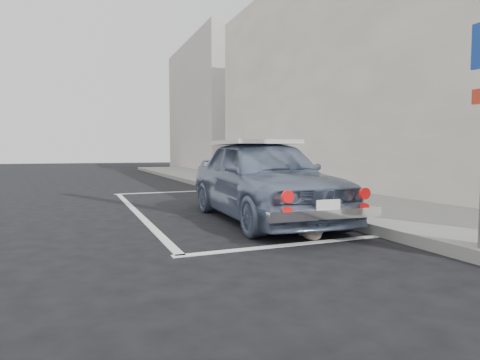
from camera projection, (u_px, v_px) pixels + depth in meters
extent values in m
plane|color=black|center=(239.00, 240.00, 5.21)|extent=(80.00, 80.00, 0.00)
cube|color=slate|center=(346.00, 204.00, 8.26)|extent=(2.80, 40.00, 0.15)
cube|color=beige|center=(397.00, 67.00, 11.06)|extent=(3.50, 18.00, 7.00)
cube|color=black|center=(345.00, 142.00, 10.57)|extent=(0.10, 16.00, 2.40)
cube|color=red|center=(380.00, 2.00, 9.23)|extent=(0.10, 2.00, 1.60)
cube|color=white|center=(321.00, 31.00, 11.45)|extent=(0.10, 2.00, 1.60)
cube|color=orange|center=(282.00, 51.00, 13.66)|extent=(0.10, 2.00, 1.60)
cube|color=#143CA9|center=(253.00, 65.00, 15.88)|extent=(0.10, 2.00, 1.60)
cube|color=#B7AEA5|center=(213.00, 108.00, 25.79)|extent=(3.50, 10.00, 8.00)
cube|color=silver|center=(292.00, 245.00, 4.93)|extent=(3.00, 0.12, 0.01)
cube|color=silver|center=(169.00, 192.00, 11.40)|extent=(3.00, 0.12, 0.01)
cube|color=silver|center=(136.00, 212.00, 7.63)|extent=(0.12, 7.00, 0.01)
imported|color=slate|center=(263.00, 179.00, 6.78)|extent=(1.83, 4.16, 1.39)
cube|color=silver|center=(254.00, 142.00, 7.12)|extent=(1.22, 1.60, 0.07)
cube|color=silver|center=(326.00, 214.00, 4.93)|extent=(1.56, 0.19, 0.12)
cube|color=white|center=(328.00, 207.00, 4.88)|extent=(0.33, 0.04, 0.17)
cylinder|color=red|center=(288.00, 197.00, 4.70)|extent=(0.15, 0.05, 0.15)
cylinder|color=red|center=(365.00, 193.00, 5.07)|extent=(0.15, 0.05, 0.15)
cylinder|color=red|center=(288.00, 212.00, 4.72)|extent=(0.12, 0.05, 0.12)
cylinder|color=red|center=(365.00, 208.00, 5.08)|extent=(0.12, 0.05, 0.12)
ellipsoid|color=#716256|center=(312.00, 232.00, 5.19)|extent=(0.25, 0.34, 0.19)
sphere|color=#716256|center=(319.00, 229.00, 5.07)|extent=(0.12, 0.12, 0.12)
cone|color=#716256|center=(317.00, 225.00, 5.04)|extent=(0.04, 0.04, 0.05)
cone|color=#716256|center=(321.00, 224.00, 5.08)|extent=(0.04, 0.04, 0.05)
cylinder|color=#716256|center=(306.00, 235.00, 5.35)|extent=(0.13, 0.19, 0.03)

